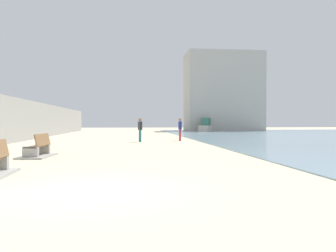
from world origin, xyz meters
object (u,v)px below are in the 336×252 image
bench_far (38,152)px  person_walking (140,128)px  boat_mid_bay (207,126)px  person_standing (180,127)px

bench_far → person_walking: size_ratio=1.23×
boat_mid_bay → person_standing: bearing=-107.6°
person_walking → bench_far: bearing=-114.1°
person_standing → person_walking: bearing=-161.8°
bench_far → person_walking: person_walking is taller
bench_far → person_standing: bearing=55.7°
person_walking → person_standing: (3.11, 1.02, -0.00)m
person_walking → boat_mid_bay: bearing=66.9°
bench_far → person_standing: 13.66m
person_standing → boat_mid_bay: boat_mid_bay is taller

